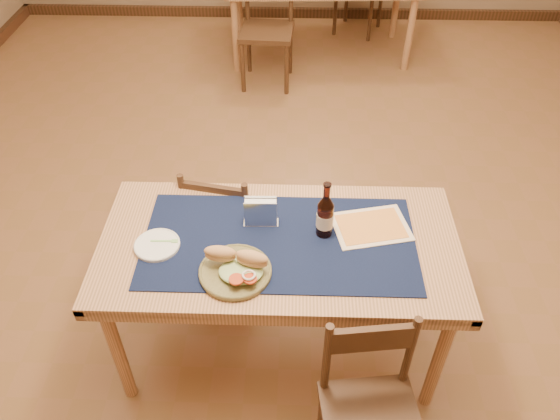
{
  "coord_description": "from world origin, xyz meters",
  "views": [
    {
      "loc": [
        0.05,
        -2.5,
        2.47
      ],
      "look_at": [
        0.0,
        -0.7,
        0.85
      ],
      "focal_mm": 35.0,
      "sensor_mm": 36.0,
      "label": 1
    }
  ],
  "objects_px": {
    "beer_bottle": "(325,216)",
    "napkin_holder": "(261,212)",
    "chair_main_far": "(225,221)",
    "sandwich_plate": "(237,268)",
    "main_table": "(279,255)",
    "chair_main_near": "(371,412)"
  },
  "relations": [
    {
      "from": "main_table",
      "to": "napkin_holder",
      "type": "bearing_deg",
      "value": 127.52
    },
    {
      "from": "chair_main_far",
      "to": "chair_main_near",
      "type": "bearing_deg",
      "value": -57.52
    },
    {
      "from": "chair_main_near",
      "to": "sandwich_plate",
      "type": "bearing_deg",
      "value": 142.3
    },
    {
      "from": "sandwich_plate",
      "to": "napkin_holder",
      "type": "xyz_separation_m",
      "value": [
        0.08,
        0.31,
        0.03
      ]
    },
    {
      "from": "main_table",
      "to": "napkin_holder",
      "type": "xyz_separation_m",
      "value": [
        -0.09,
        0.11,
        0.15
      ]
    },
    {
      "from": "main_table",
      "to": "chair_main_near",
      "type": "distance_m",
      "value": 0.76
    },
    {
      "from": "main_table",
      "to": "chair_main_far",
      "type": "height_order",
      "value": "chair_main_far"
    },
    {
      "from": "chair_main_near",
      "to": "sandwich_plate",
      "type": "xyz_separation_m",
      "value": [
        -0.55,
        0.43,
        0.35
      ]
    },
    {
      "from": "sandwich_plate",
      "to": "chair_main_far",
      "type": "bearing_deg",
      "value": 102.07
    },
    {
      "from": "sandwich_plate",
      "to": "napkin_holder",
      "type": "relative_size",
      "value": 1.92
    },
    {
      "from": "chair_main_far",
      "to": "beer_bottle",
      "type": "xyz_separation_m",
      "value": [
        0.51,
        -0.41,
        0.43
      ]
    },
    {
      "from": "chair_main_far",
      "to": "sandwich_plate",
      "type": "height_order",
      "value": "sandwich_plate"
    },
    {
      "from": "chair_main_near",
      "to": "napkin_holder",
      "type": "xyz_separation_m",
      "value": [
        -0.47,
        0.73,
        0.39
      ]
    },
    {
      "from": "napkin_holder",
      "to": "beer_bottle",
      "type": "bearing_deg",
      "value": -11.42
    },
    {
      "from": "chair_main_far",
      "to": "sandwich_plate",
      "type": "relative_size",
      "value": 2.7
    },
    {
      "from": "main_table",
      "to": "napkin_holder",
      "type": "distance_m",
      "value": 0.21
    },
    {
      "from": "napkin_holder",
      "to": "sandwich_plate",
      "type": "bearing_deg",
      "value": -105.07
    },
    {
      "from": "sandwich_plate",
      "to": "beer_bottle",
      "type": "xyz_separation_m",
      "value": [
        0.37,
        0.25,
        0.07
      ]
    },
    {
      "from": "beer_bottle",
      "to": "napkin_holder",
      "type": "bearing_deg",
      "value": 168.58
    },
    {
      "from": "beer_bottle",
      "to": "napkin_holder",
      "type": "xyz_separation_m",
      "value": [
        -0.28,
        0.06,
        -0.04
      ]
    },
    {
      "from": "chair_main_near",
      "to": "sandwich_plate",
      "type": "relative_size",
      "value": 2.74
    },
    {
      "from": "sandwich_plate",
      "to": "chair_main_near",
      "type": "bearing_deg",
      "value": -37.7
    }
  ]
}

